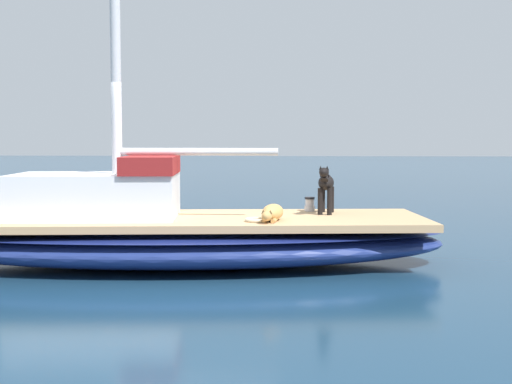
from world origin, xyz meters
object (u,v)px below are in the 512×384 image
Objects in this scene: dog_black at (326,185)px; deck_winch at (310,205)px; sailboat_main at (184,240)px; dog_tan at (272,213)px; coiled_rope at (257,220)px.

deck_winch is (0.37, 0.23, -0.32)m from dog_black.
dog_black is (0.52, -1.97, 0.75)m from sailboat_main.
deck_winch is (1.29, -0.50, -0.01)m from dog_tan.
dog_tan is at bearing -70.11° from coiled_rope.
dog_black is 4.47× the size of deck_winch.
deck_winch reaches higher than sailboat_main.
dog_black is at bearing -43.10° from coiled_rope.
deck_winch reaches higher than coiled_rope.
sailboat_main is 7.94× the size of dog_black.
sailboat_main is at bearing 72.50° from dog_tan.
sailboat_main is at bearing 66.23° from coiled_rope.
dog_black reaches higher than coiled_rope.
sailboat_main is 7.83× the size of dog_tan.
dog_black is at bearing -38.51° from dog_tan.
coiled_rope is (-0.98, 0.92, -0.40)m from dog_black.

